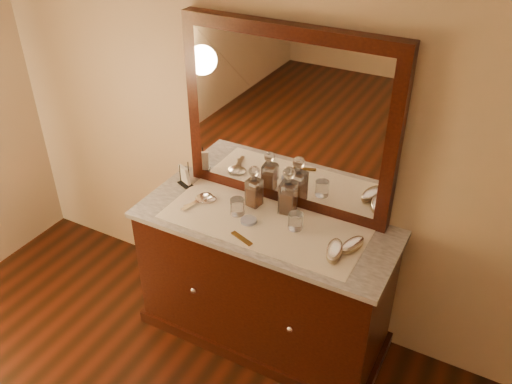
% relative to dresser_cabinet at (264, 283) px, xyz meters
% --- Properties ---
extents(dresser_cabinet, '(1.40, 0.55, 0.82)m').
position_rel_dresser_cabinet_xyz_m(dresser_cabinet, '(0.00, 0.00, 0.00)').
color(dresser_cabinet, black).
rests_on(dresser_cabinet, floor).
extents(dresser_plinth, '(1.46, 0.59, 0.08)m').
position_rel_dresser_cabinet_xyz_m(dresser_plinth, '(0.00, 0.00, -0.37)').
color(dresser_plinth, black).
rests_on(dresser_plinth, floor).
extents(knob_left, '(0.04, 0.04, 0.04)m').
position_rel_dresser_cabinet_xyz_m(knob_left, '(-0.30, -0.28, 0.04)').
color(knob_left, silver).
rests_on(knob_left, dresser_cabinet).
extents(knob_right, '(0.04, 0.04, 0.04)m').
position_rel_dresser_cabinet_xyz_m(knob_right, '(0.30, -0.28, 0.04)').
color(knob_right, silver).
rests_on(knob_right, dresser_cabinet).
extents(marble_top, '(1.44, 0.59, 0.03)m').
position_rel_dresser_cabinet_xyz_m(marble_top, '(0.00, 0.00, 0.42)').
color(marble_top, silver).
rests_on(marble_top, dresser_cabinet).
extents(mirror_frame, '(1.20, 0.08, 1.00)m').
position_rel_dresser_cabinet_xyz_m(mirror_frame, '(0.00, 0.25, 0.94)').
color(mirror_frame, black).
rests_on(mirror_frame, marble_top).
extents(mirror_glass, '(1.06, 0.01, 0.86)m').
position_rel_dresser_cabinet_xyz_m(mirror_glass, '(0.00, 0.21, 0.94)').
color(mirror_glass, white).
rests_on(mirror_glass, marble_top).
extents(lace_runner, '(1.10, 0.45, 0.00)m').
position_rel_dresser_cabinet_xyz_m(lace_runner, '(0.00, -0.02, 0.44)').
color(lace_runner, white).
rests_on(lace_runner, marble_top).
extents(pin_dish, '(0.11, 0.11, 0.02)m').
position_rel_dresser_cabinet_xyz_m(pin_dish, '(-0.07, -0.05, 0.45)').
color(pin_dish, white).
rests_on(pin_dish, lace_runner).
extents(comb, '(0.14, 0.07, 0.01)m').
position_rel_dresser_cabinet_xyz_m(comb, '(-0.03, -0.19, 0.45)').
color(comb, brown).
rests_on(comb, lace_runner).
extents(napkin_rack, '(0.11, 0.09, 0.14)m').
position_rel_dresser_cabinet_xyz_m(napkin_rack, '(-0.59, 0.11, 0.50)').
color(napkin_rack, black).
rests_on(napkin_rack, marble_top).
extents(decanter_left, '(0.08, 0.08, 0.25)m').
position_rel_dresser_cabinet_xyz_m(decanter_left, '(-0.13, 0.11, 0.54)').
color(decanter_left, '#974716').
rests_on(decanter_left, lace_runner).
extents(decanter_right, '(0.09, 0.09, 0.28)m').
position_rel_dresser_cabinet_xyz_m(decanter_right, '(0.07, 0.14, 0.55)').
color(decanter_right, '#974716').
rests_on(decanter_right, lace_runner).
extents(brush_near, '(0.12, 0.19, 0.05)m').
position_rel_dresser_cabinet_xyz_m(brush_near, '(0.43, -0.09, 0.47)').
color(brush_near, '#98805D').
rests_on(brush_near, lace_runner).
extents(brush_far, '(0.12, 0.18, 0.04)m').
position_rel_dresser_cabinet_xyz_m(brush_far, '(0.49, 0.00, 0.47)').
color(brush_far, '#98805D').
rests_on(brush_far, lace_runner).
extents(hand_mirror_outer, '(0.11, 0.23, 0.02)m').
position_rel_dresser_cabinet_xyz_m(hand_mirror_outer, '(-0.41, 0.01, 0.45)').
color(hand_mirror_outer, silver).
rests_on(hand_mirror_outer, lace_runner).
extents(hand_mirror_inner, '(0.15, 0.19, 0.02)m').
position_rel_dresser_cabinet_xyz_m(hand_mirror_inner, '(-0.38, 0.01, 0.45)').
color(hand_mirror_inner, silver).
rests_on(hand_mirror_inner, lace_runner).
extents(tumblers, '(0.42, 0.11, 0.09)m').
position_rel_dresser_cabinet_xyz_m(tumblers, '(0.00, 0.01, 0.49)').
color(tumblers, white).
rests_on(tumblers, lace_runner).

